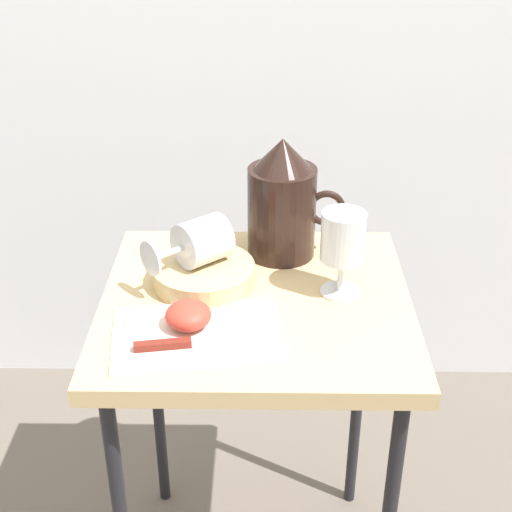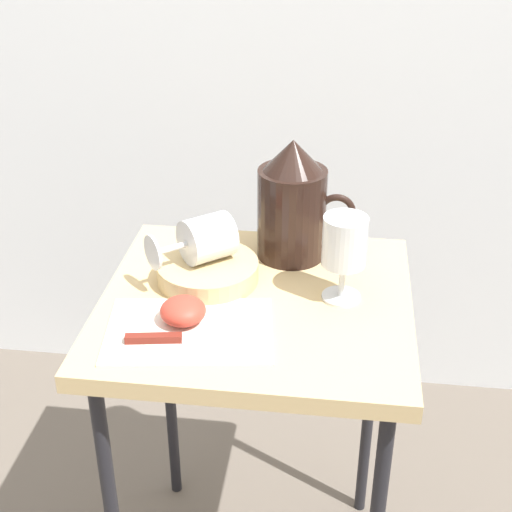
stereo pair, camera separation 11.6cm
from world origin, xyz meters
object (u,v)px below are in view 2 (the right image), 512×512
(table, at_px, (256,334))
(pitcher, at_px, (292,210))
(apple_half_left, at_px, (183,311))
(knife, at_px, (177,339))
(wine_glass_upright, at_px, (344,246))
(wine_glass_tipped_near, at_px, (205,239))
(basket_tray, at_px, (208,271))

(table, height_order, pitcher, pitcher)
(apple_half_left, xyz_separation_m, knife, (0.00, -0.05, -0.02))
(wine_glass_upright, distance_m, wine_glass_tipped_near, 0.24)
(basket_tray, bearing_deg, wine_glass_tipped_near, 114.72)
(knife, bearing_deg, wine_glass_tipped_near, 87.70)
(basket_tray, bearing_deg, pitcher, 38.89)
(table, xyz_separation_m, knife, (-0.10, -0.14, 0.08))
(pitcher, distance_m, apple_half_left, 0.29)
(basket_tray, xyz_separation_m, knife, (-0.01, -0.19, -0.01))
(basket_tray, height_order, apple_half_left, apple_half_left)
(pitcher, bearing_deg, knife, -116.41)
(basket_tray, distance_m, knife, 0.19)
(table, distance_m, wine_glass_tipped_near, 0.18)
(basket_tray, bearing_deg, wine_glass_upright, -7.18)
(basket_tray, xyz_separation_m, wine_glass_tipped_near, (-0.00, 0.01, 0.06))
(table, bearing_deg, knife, -126.17)
(pitcher, relative_size, apple_half_left, 3.09)
(table, height_order, wine_glass_tipped_near, wine_glass_tipped_near)
(wine_glass_tipped_near, distance_m, apple_half_left, 0.15)
(table, relative_size, apple_half_left, 9.47)
(pitcher, bearing_deg, wine_glass_upright, -55.47)
(table, xyz_separation_m, wine_glass_upright, (0.14, 0.02, 0.17))
(table, relative_size, wine_glass_tipped_near, 4.36)
(basket_tray, relative_size, pitcher, 0.79)
(pitcher, height_order, wine_glass_tipped_near, pitcher)
(table, height_order, apple_half_left, apple_half_left)
(basket_tray, distance_m, apple_half_left, 0.14)
(pitcher, bearing_deg, apple_half_left, -121.26)
(table, bearing_deg, apple_half_left, -139.71)
(wine_glass_tipped_near, xyz_separation_m, apple_half_left, (-0.01, -0.15, -0.05))
(wine_glass_upright, relative_size, knife, 0.67)
(apple_half_left, bearing_deg, pitcher, 58.74)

